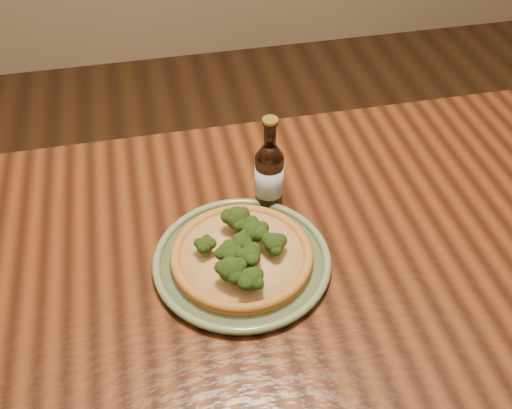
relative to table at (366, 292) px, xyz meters
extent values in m
cube|color=#4A230F|center=(0.00, 0.00, 0.07)|extent=(1.60, 0.90, 0.04)
cylinder|color=#4A230F|center=(-0.73, 0.38, -0.30)|extent=(0.07, 0.07, 0.71)
cylinder|color=#60704D|center=(-0.23, 0.04, 0.10)|extent=(0.28, 0.28, 0.01)
torus|color=#60704D|center=(-0.23, 0.04, 0.11)|extent=(0.31, 0.31, 0.01)
torus|color=#60704D|center=(-0.23, 0.04, 0.10)|extent=(0.25, 0.25, 0.01)
cylinder|color=#A36724|center=(-0.23, 0.04, 0.11)|extent=(0.24, 0.24, 0.01)
torus|color=#A36724|center=(-0.23, 0.04, 0.12)|extent=(0.25, 0.25, 0.02)
cylinder|color=#D0C17F|center=(-0.23, 0.04, 0.12)|extent=(0.21, 0.21, 0.01)
sphere|color=#335019|center=(-0.29, 0.05, 0.14)|extent=(0.04, 0.04, 0.03)
sphere|color=#335019|center=(-0.23, 0.03, 0.15)|extent=(0.04, 0.04, 0.04)
sphere|color=#335019|center=(-0.20, 0.05, 0.15)|extent=(0.05, 0.05, 0.04)
sphere|color=#335019|center=(-0.25, 0.02, 0.15)|extent=(0.04, 0.04, 0.04)
sphere|color=#335019|center=(-0.23, -0.05, 0.15)|extent=(0.05, 0.05, 0.04)
sphere|color=#335019|center=(-0.22, 0.00, 0.15)|extent=(0.05, 0.05, 0.04)
sphere|color=#335019|center=(-0.22, 0.09, 0.15)|extent=(0.06, 0.06, 0.04)
sphere|color=#335019|center=(-0.26, -0.02, 0.15)|extent=(0.05, 0.05, 0.04)
sphere|color=#335019|center=(-0.17, 0.02, 0.15)|extent=(0.05, 0.05, 0.04)
cylinder|color=black|center=(-0.15, 0.18, 0.15)|extent=(0.05, 0.05, 0.11)
cone|color=black|center=(-0.15, 0.18, 0.22)|extent=(0.05, 0.05, 0.03)
cylinder|color=black|center=(-0.15, 0.18, 0.26)|extent=(0.02, 0.02, 0.05)
torus|color=black|center=(-0.15, 0.18, 0.28)|extent=(0.03, 0.03, 0.00)
cylinder|color=#A58C33|center=(-0.15, 0.18, 0.29)|extent=(0.03, 0.03, 0.01)
cylinder|color=#A4B4C6|center=(-0.15, 0.18, 0.15)|extent=(0.05, 0.05, 0.06)
camera|label=1|loc=(-0.35, -0.64, 0.88)|focal=42.00mm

